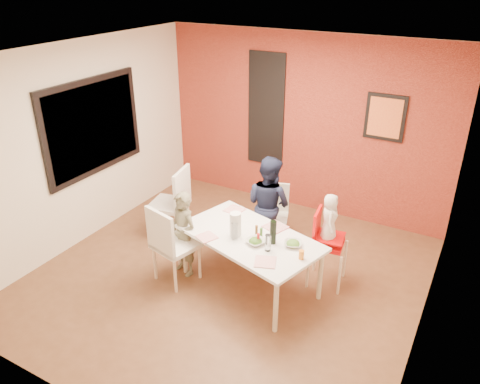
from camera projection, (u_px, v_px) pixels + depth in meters
The scene contains 35 objects.
ground at pixel (228, 276), 5.87m from camera, with size 4.50×4.50×0.00m, color brown.
ceiling at pixel (225, 56), 4.68m from camera, with size 4.50×4.50×0.02m, color white.
wall_back at pixel (303, 125), 7.04m from camera, with size 4.50×0.02×2.70m, color #EEE0C5.
wall_front at pixel (75, 286), 3.51m from camera, with size 4.50×0.02×2.70m, color #EEE0C5.
wall_left at pixel (82, 145), 6.26m from camera, with size 0.02×4.50×2.70m, color #EEE0C5.
wall_right at pixel (438, 227), 4.29m from camera, with size 0.02×4.50×2.70m, color #EEE0C5.
brick_accent_wall at pixel (302, 125), 7.03m from camera, with size 4.50×0.02×2.70m, color maroon.
picture_window_frame at pixel (93, 127), 6.31m from camera, with size 0.05×1.70×1.30m, color black.
picture_window_pane at pixel (94, 127), 6.31m from camera, with size 0.02×1.55×1.15m, color black.
glassblock_strip at pixel (266, 110), 7.21m from camera, with size 0.55×0.03×1.70m, color silver.
glassblock_surround at pixel (266, 110), 7.21m from camera, with size 0.60×0.03×1.76m, color black.
art_print_frame at pixel (385, 117), 6.35m from camera, with size 0.54×0.03×0.64m, color black.
art_print_canvas at pixel (385, 118), 6.34m from camera, with size 0.44×0.01×0.54m, color orange.
dining_table at pixel (250, 241), 5.44m from camera, with size 1.84×1.34×0.69m.
chair_near at pixel (170, 242), 5.53m from camera, with size 0.57×0.57×1.02m.
chair_far at pixel (274, 210), 6.44m from camera, with size 0.50×0.50×0.84m.
chair_left at pixel (174, 200), 6.48m from camera, with size 0.57×0.57×1.05m.
high_chair at pixel (325, 241), 5.53m from camera, with size 0.46×0.46×0.96m.
child_near at pixel (183, 234), 5.72m from camera, with size 0.40×0.26×1.11m, color brown.
child_far at pixel (269, 204), 6.16m from camera, with size 0.66×0.51×1.35m, color #151A31.
toddler at pixel (329, 219), 5.40m from camera, with size 0.30×0.20×0.62m, color beige.
plate_near_left at pixel (207, 237), 5.39m from camera, with size 0.20×0.20×0.01m, color white.
plate_far_mid at pixel (275, 227), 5.59m from camera, with size 0.24×0.24×0.01m, color silver.
plate_near_right at pixel (265, 262), 4.94m from camera, with size 0.22×0.22×0.01m, color white.
plate_far_left at pixel (234, 210), 5.98m from camera, with size 0.22×0.22×0.01m, color white.
salad_bowl_a at pixel (256, 242), 5.26m from camera, with size 0.21×0.21×0.05m, color white.
salad_bowl_b at pixel (293, 244), 5.22m from camera, with size 0.20×0.20×0.05m, color silver.
wine_bottle at pixel (273, 232), 5.22m from camera, with size 0.07×0.07×0.28m, color black.
wine_glass_a at pixel (235, 231), 5.32m from camera, with size 0.07×0.07×0.20m, color white.
wine_glass_b at pixel (268, 243), 5.10m from camera, with size 0.07×0.07×0.20m, color white.
paper_towel_roll at pixel (235, 224), 5.37m from camera, with size 0.13×0.13×0.29m, color white.
condiment_red at pixel (258, 239), 5.24m from camera, with size 0.03×0.03×0.13m, color red.
condiment_green at pixel (261, 233), 5.36m from camera, with size 0.03×0.03×0.13m, color #397025.
condiment_brown at pixel (256, 231), 5.40m from camera, with size 0.03×0.03×0.13m, color brown.
sippy_cup at pixel (301, 255), 4.98m from camera, with size 0.06×0.06×0.10m, color orange.
Camera 1 is at (2.46, -4.13, 3.52)m, focal length 35.00 mm.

